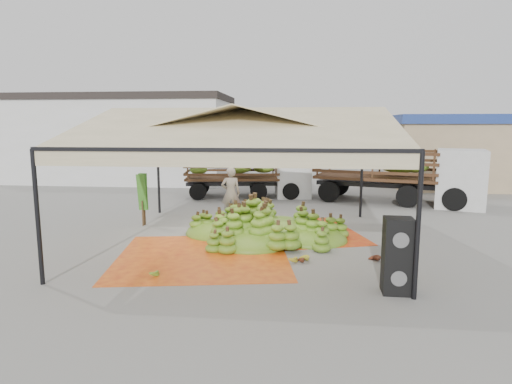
# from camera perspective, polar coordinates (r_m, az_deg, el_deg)

# --- Properties ---
(ground) EXTENTS (90.00, 90.00, 0.00)m
(ground) POSITION_cam_1_polar(r_m,az_deg,el_deg) (13.12, -1.56, -6.60)
(ground) COLOR slate
(ground) RESTS_ON ground
(canopy_tent) EXTENTS (8.10, 8.10, 4.00)m
(canopy_tent) POSITION_cam_1_polar(r_m,az_deg,el_deg) (12.65, -1.62, 7.97)
(canopy_tent) COLOR black
(canopy_tent) RESTS_ON ground
(building_white) EXTENTS (14.30, 6.30, 5.40)m
(building_white) POSITION_cam_1_polar(r_m,az_deg,el_deg) (29.00, -17.91, 6.82)
(building_white) COLOR silver
(building_white) RESTS_ON ground
(building_tan) EXTENTS (6.30, 5.30, 4.10)m
(building_tan) POSITION_cam_1_polar(r_m,az_deg,el_deg) (26.91, 24.08, 5.01)
(building_tan) COLOR tan
(building_tan) RESTS_ON ground
(tarp_left) EXTENTS (5.15, 4.97, 0.01)m
(tarp_left) POSITION_cam_1_polar(r_m,az_deg,el_deg) (11.76, -7.11, -8.46)
(tarp_left) COLOR orange
(tarp_left) RESTS_ON ground
(tarp_right) EXTENTS (4.76, 4.89, 0.01)m
(tarp_right) POSITION_cam_1_polar(r_m,az_deg,el_deg) (14.27, 5.53, -5.35)
(tarp_right) COLOR #D36213
(tarp_right) RESTS_ON ground
(banana_heap) EXTENTS (6.66, 6.13, 1.15)m
(banana_heap) POSITION_cam_1_polar(r_m,az_deg,el_deg) (13.44, 1.51, -3.69)
(banana_heap) COLOR #476E17
(banana_heap) RESTS_ON ground
(hand_yellow_a) EXTENTS (0.58, 0.53, 0.22)m
(hand_yellow_a) POSITION_cam_1_polar(r_m,az_deg,el_deg) (11.23, 4.63, -8.71)
(hand_yellow_a) COLOR gold
(hand_yellow_a) RESTS_ON ground
(hand_yellow_b) EXTENTS (0.63, 0.60, 0.22)m
(hand_yellow_b) POSITION_cam_1_polar(r_m,az_deg,el_deg) (11.27, 6.14, -8.64)
(hand_yellow_b) COLOR gold
(hand_yellow_b) RESTS_ON ground
(hand_red_a) EXTENTS (0.47, 0.41, 0.18)m
(hand_red_a) POSITION_cam_1_polar(r_m,az_deg,el_deg) (11.17, 5.63, -8.90)
(hand_red_a) COLOR #602D16
(hand_red_a) RESTS_ON ground
(hand_red_b) EXTENTS (0.63, 0.61, 0.22)m
(hand_red_b) POSITION_cam_1_polar(r_m,az_deg,el_deg) (11.60, 15.34, -8.41)
(hand_red_b) COLOR #5A2C14
(hand_red_b) RESTS_ON ground
(hand_green) EXTENTS (0.47, 0.40, 0.20)m
(hand_green) POSITION_cam_1_polar(r_m,az_deg,el_deg) (10.48, -13.72, -10.29)
(hand_green) COLOR #567C19
(hand_green) RESTS_ON ground
(hanging_bunches) EXTENTS (4.74, 0.24, 0.20)m
(hanging_bunches) POSITION_cam_1_polar(r_m,az_deg,el_deg) (12.52, 3.82, 4.83)
(hanging_bunches) COLOR #3C801A
(hanging_bunches) RESTS_ON ground
(speaker_stack) EXTENTS (0.60, 0.52, 1.61)m
(speaker_stack) POSITION_cam_1_polar(r_m,az_deg,el_deg) (9.46, 18.33, -8.08)
(speaker_stack) COLOR black
(speaker_stack) RESTS_ON ground
(banana_leaves) EXTENTS (0.96, 1.36, 3.70)m
(banana_leaves) POSITION_cam_1_polar(r_m,az_deg,el_deg) (15.80, -13.57, -4.19)
(banana_leaves) COLOR #30681B
(banana_leaves) RESTS_ON ground
(vendor) EXTENTS (0.79, 0.59, 1.97)m
(vendor) POSITION_cam_1_polar(r_m,az_deg,el_deg) (16.09, -3.39, -0.16)
(vendor) COLOR gray
(vendor) RESTS_ON ground
(truck_left) EXTENTS (6.28, 2.85, 2.08)m
(truck_left) POSITION_cam_1_polar(r_m,az_deg,el_deg) (21.20, -0.41, 2.82)
(truck_left) COLOR #4A2A18
(truck_left) RESTS_ON ground
(truck_right) EXTENTS (7.63, 4.48, 2.48)m
(truck_right) POSITION_cam_1_polar(r_m,az_deg,el_deg) (20.55, 19.09, 2.84)
(truck_right) COLOR #4A2C18
(truck_right) RESTS_ON ground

